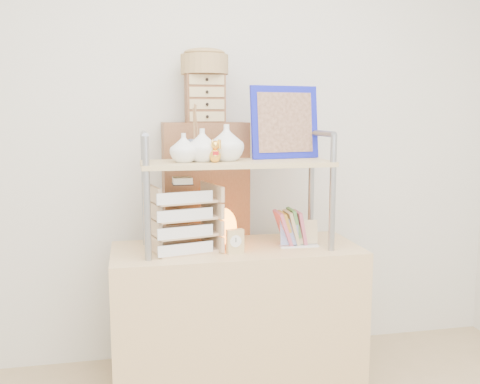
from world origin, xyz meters
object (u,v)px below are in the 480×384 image
(cabinet, at_px, (206,245))
(salt_lamp, at_px, (225,228))
(desk, at_px, (237,321))
(letter_tray, at_px, (183,221))

(cabinet, xyz_separation_m, salt_lamp, (0.04, -0.36, 0.17))
(desk, height_order, letter_tray, letter_tray)
(desk, bearing_deg, salt_lamp, 169.41)
(desk, relative_size, cabinet, 0.89)
(cabinet, distance_m, letter_tray, 0.45)
(salt_lamp, bearing_deg, letter_tray, -177.62)
(desk, relative_size, letter_tray, 3.43)
(desk, height_order, salt_lamp, salt_lamp)
(desk, distance_m, letter_tray, 0.58)
(desk, distance_m, cabinet, 0.49)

